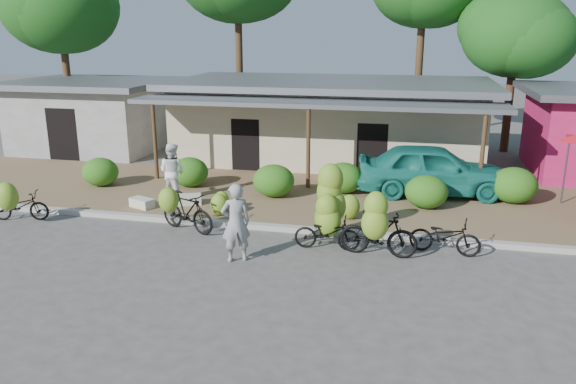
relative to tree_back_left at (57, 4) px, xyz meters
name	(u,v)px	position (x,y,z in m)	size (l,w,h in m)	color
ground	(261,258)	(13.69, -13.11, -6.54)	(100.00, 100.00, 0.00)	#4E4B48
sidewalk	(302,198)	(13.69, -8.11, -6.48)	(60.00, 6.00, 0.12)	brown
curb	(280,228)	(13.69, -11.11, -6.46)	(60.00, 0.25, 0.15)	#A8A399
shop_main	(330,120)	(13.69, -2.18, -4.81)	(13.00, 8.50, 3.35)	beige
shop_grey	(93,114)	(2.69, -2.12, -4.92)	(7.00, 6.00, 3.15)	#A8A9A3
tree_back_left	(57,4)	(0.00, 0.00, 0.00)	(5.68, 5.60, 8.67)	#513720
tree_near_right	(511,32)	(21.00, 1.50, -1.28)	(4.78, 4.63, 7.03)	#513720
hedge_0	(100,172)	(6.63, -8.36, -5.92)	(1.26, 1.13, 0.98)	#1F5E15
hedge_1	(190,172)	(9.68, -7.77, -5.91)	(1.30, 1.17, 1.02)	#1F5E15
hedge_2	(274,181)	(12.81, -8.32, -5.89)	(1.35, 1.22, 1.05)	#1F5E15
hedge_3	(343,178)	(14.95, -7.40, -5.91)	(1.31, 1.17, 1.02)	#1F5E15
hedge_4	(426,192)	(17.61, -8.49, -5.91)	(1.29, 1.16, 1.01)	#1F5E15
hedge_5	(514,185)	(20.27, -7.33, -5.85)	(1.44, 1.30, 1.12)	#1F5E15
bike_far_left	(17,204)	(6.17, -12.07, -5.98)	(1.74, 1.37, 1.32)	black
bike_left	(185,210)	(11.19, -11.78, -5.91)	(1.91, 1.42, 1.39)	black
bike_center	(329,213)	(15.14, -11.86, -5.68)	(1.67, 1.18, 2.10)	black
bike_right	(378,229)	(16.43, -12.51, -5.78)	(1.94, 1.27, 1.81)	black
bike_far_right	(445,236)	(18.03, -11.83, -6.08)	(1.79, 0.85, 0.90)	black
loose_banana_a	(222,201)	(11.64, -10.09, -6.12)	(0.47, 0.40, 0.59)	#7BA328
loose_banana_b	(219,205)	(11.74, -10.55, -6.09)	(0.52, 0.44, 0.65)	#7BA328
loose_banana_c	(350,207)	(15.48, -10.05, -6.05)	(0.58, 0.49, 0.72)	#7BA328
sack_near	(187,200)	(10.40, -9.75, -6.27)	(0.85, 0.40, 0.30)	beige
sack_far	(142,203)	(9.17, -10.35, -6.28)	(0.75, 0.38, 0.28)	beige
vendor	(236,223)	(13.16, -13.38, -5.58)	(0.70, 0.46, 1.92)	#959595
bystander	(172,171)	(9.76, -9.33, -5.50)	(0.89, 0.69, 1.83)	white
teal_van	(433,169)	(17.82, -6.91, -5.58)	(1.98, 4.91, 1.67)	#1B7D6F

